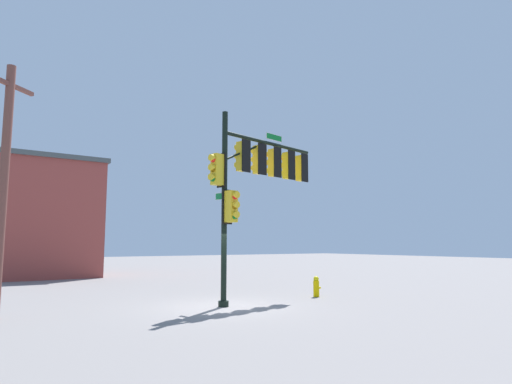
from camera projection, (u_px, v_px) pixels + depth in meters
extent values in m
plane|color=slate|center=(223.00, 307.00, 14.92)|extent=(120.00, 120.00, 0.00)
cylinder|color=black|center=(224.00, 207.00, 15.33)|extent=(0.20, 0.20, 6.90)
cylinder|color=black|center=(223.00, 304.00, 14.93)|extent=(0.36, 0.36, 0.20)
cylinder|color=black|center=(270.00, 144.00, 17.39)|extent=(4.79, 1.19, 0.14)
cylinder|color=black|center=(246.00, 151.00, 16.37)|extent=(2.19, 0.56, 1.07)
cube|color=yellow|center=(242.00, 156.00, 16.19)|extent=(0.40, 0.43, 1.10)
cube|color=black|center=(246.00, 156.00, 16.06)|extent=(0.44, 0.15, 1.22)
sphere|color=#FF2018|center=(239.00, 148.00, 16.36)|extent=(0.22, 0.22, 0.22)
cylinder|color=yellow|center=(237.00, 147.00, 16.41)|extent=(0.26, 0.19, 0.23)
sphere|color=#855607|center=(239.00, 157.00, 16.32)|extent=(0.22, 0.22, 0.22)
cylinder|color=yellow|center=(237.00, 156.00, 16.37)|extent=(0.26, 0.19, 0.23)
sphere|color=#0B621E|center=(239.00, 166.00, 16.28)|extent=(0.22, 0.22, 0.22)
cylinder|color=yellow|center=(237.00, 165.00, 16.33)|extent=(0.26, 0.19, 0.23)
cube|color=yellow|center=(259.00, 160.00, 16.83)|extent=(0.38, 0.41, 1.10)
cube|color=black|center=(262.00, 159.00, 16.68)|extent=(0.44, 0.12, 1.22)
sphere|color=#FF2018|center=(255.00, 152.00, 17.01)|extent=(0.22, 0.22, 0.22)
cylinder|color=yellow|center=(254.00, 151.00, 17.06)|extent=(0.25, 0.18, 0.23)
sphere|color=#855607|center=(255.00, 160.00, 16.97)|extent=(0.22, 0.22, 0.22)
cylinder|color=yellow|center=(254.00, 159.00, 17.02)|extent=(0.25, 0.18, 0.23)
sphere|color=#0B621E|center=(255.00, 169.00, 16.93)|extent=(0.22, 0.22, 0.22)
cylinder|color=yellow|center=(254.00, 168.00, 16.98)|extent=(0.25, 0.18, 0.23)
cube|color=yellow|center=(274.00, 163.00, 17.46)|extent=(0.40, 0.43, 1.10)
cube|color=black|center=(278.00, 162.00, 17.33)|extent=(0.44, 0.15, 1.22)
sphere|color=#FF2018|center=(270.00, 155.00, 17.64)|extent=(0.22, 0.22, 0.22)
cylinder|color=yellow|center=(269.00, 154.00, 17.68)|extent=(0.26, 0.19, 0.23)
sphere|color=#855607|center=(270.00, 163.00, 17.59)|extent=(0.22, 0.22, 0.22)
cylinder|color=yellow|center=(269.00, 162.00, 17.64)|extent=(0.26, 0.19, 0.23)
sphere|color=#0B621E|center=(270.00, 172.00, 17.55)|extent=(0.22, 0.22, 0.22)
cylinder|color=yellow|center=(269.00, 171.00, 17.60)|extent=(0.26, 0.19, 0.23)
cube|color=yellow|center=(288.00, 166.00, 18.10)|extent=(0.40, 0.43, 1.10)
cube|color=black|center=(292.00, 165.00, 17.96)|extent=(0.44, 0.15, 1.22)
sphere|color=#FF2018|center=(284.00, 158.00, 18.27)|extent=(0.22, 0.22, 0.22)
cylinder|color=yellow|center=(283.00, 157.00, 18.32)|extent=(0.26, 0.19, 0.23)
sphere|color=#855607|center=(284.00, 166.00, 18.23)|extent=(0.22, 0.22, 0.22)
cylinder|color=yellow|center=(283.00, 165.00, 18.28)|extent=(0.26, 0.19, 0.23)
sphere|color=#0B621E|center=(284.00, 174.00, 18.19)|extent=(0.22, 0.22, 0.22)
cylinder|color=yellow|center=(283.00, 173.00, 18.24)|extent=(0.26, 0.19, 0.23)
cube|color=yellow|center=(301.00, 168.00, 18.73)|extent=(0.39, 0.42, 1.10)
cube|color=black|center=(305.00, 168.00, 18.59)|extent=(0.44, 0.14, 1.22)
sphere|color=#FF2018|center=(297.00, 161.00, 18.91)|extent=(0.22, 0.22, 0.22)
cylinder|color=yellow|center=(296.00, 160.00, 18.95)|extent=(0.26, 0.19, 0.23)
sphere|color=#855607|center=(297.00, 169.00, 18.87)|extent=(0.22, 0.22, 0.22)
cylinder|color=yellow|center=(296.00, 168.00, 18.91)|extent=(0.26, 0.19, 0.23)
sphere|color=#0B621E|center=(297.00, 177.00, 18.83)|extent=(0.22, 0.22, 0.22)
cylinder|color=yellow|center=(296.00, 176.00, 18.87)|extent=(0.26, 0.19, 0.23)
cube|color=yellow|center=(217.00, 170.00, 15.23)|extent=(0.42, 0.39, 1.10)
cube|color=black|center=(221.00, 170.00, 15.37)|extent=(0.13, 0.44, 1.22)
sphere|color=#FF2018|center=(213.00, 159.00, 15.13)|extent=(0.22, 0.22, 0.22)
cylinder|color=yellow|center=(212.00, 158.00, 15.09)|extent=(0.19, 0.26, 0.23)
sphere|color=#855607|center=(213.00, 169.00, 15.09)|extent=(0.22, 0.22, 0.22)
cylinder|color=yellow|center=(212.00, 167.00, 15.05)|extent=(0.19, 0.26, 0.23)
sphere|color=#0B621E|center=(213.00, 179.00, 15.04)|extent=(0.22, 0.22, 0.22)
cylinder|color=yellow|center=(211.00, 177.00, 15.01)|extent=(0.19, 0.26, 0.23)
cube|color=yellow|center=(231.00, 206.00, 15.09)|extent=(0.39, 0.42, 1.10)
cube|color=black|center=(227.00, 207.00, 15.22)|extent=(0.44, 0.13, 1.22)
sphere|color=#FF2018|center=(235.00, 196.00, 14.99)|extent=(0.22, 0.22, 0.22)
cylinder|color=yellow|center=(236.00, 195.00, 14.95)|extent=(0.26, 0.19, 0.23)
sphere|color=#855607|center=(235.00, 206.00, 14.95)|extent=(0.22, 0.22, 0.22)
cylinder|color=yellow|center=(236.00, 205.00, 14.91)|extent=(0.26, 0.19, 0.23)
sphere|color=#0B621E|center=(235.00, 216.00, 14.91)|extent=(0.22, 0.22, 0.22)
cylinder|color=yellow|center=(236.00, 214.00, 14.87)|extent=(0.26, 0.19, 0.23)
cube|color=white|center=(274.00, 137.00, 17.60)|extent=(0.92, 0.22, 0.26)
cube|color=#0F7329|center=(274.00, 137.00, 17.60)|extent=(0.89, 0.22, 0.22)
cube|color=white|center=(224.00, 196.00, 15.37)|extent=(0.22, 0.92, 0.26)
cube|color=#15763A|center=(224.00, 196.00, 15.37)|extent=(0.22, 0.89, 0.22)
cylinder|color=brown|center=(3.00, 188.00, 12.84)|extent=(0.26, 0.26, 7.57)
cube|color=brown|center=(10.00, 85.00, 13.22)|extent=(1.42, 1.29, 0.12)
cylinder|color=#E2BA02|center=(316.00, 289.00, 17.74)|extent=(0.24, 0.24, 0.65)
sphere|color=yellow|center=(316.00, 279.00, 17.78)|extent=(0.22, 0.22, 0.22)
cylinder|color=yellow|center=(319.00, 288.00, 17.82)|extent=(0.12, 0.10, 0.10)
cube|color=#983F38|center=(46.00, 220.00, 28.84)|extent=(6.12, 6.35, 7.38)
cube|color=#484F50|center=(49.00, 164.00, 29.29)|extent=(6.42, 6.65, 0.30)
cube|color=#A5B7C6|center=(36.00, 252.00, 31.20)|extent=(0.90, 0.04, 1.20)
cube|color=#A5B7C6|center=(41.00, 242.00, 31.43)|extent=(0.90, 0.04, 1.20)
cube|color=#A5B7C6|center=(29.00, 190.00, 31.33)|extent=(0.90, 0.04, 1.20)
cube|color=#A5B7C6|center=(46.00, 195.00, 31.93)|extent=(0.90, 0.04, 1.20)
cube|color=#A5B7C6|center=(8.00, 218.00, 30.42)|extent=(0.90, 0.04, 1.20)
cube|color=#A5B7C6|center=(54.00, 196.00, 32.23)|extent=(0.90, 0.04, 1.20)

